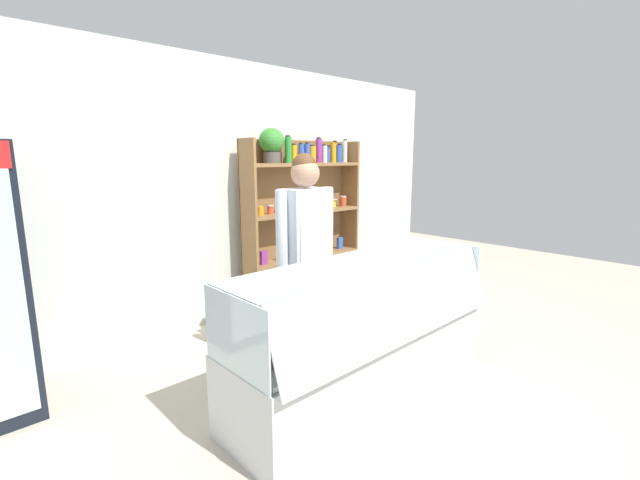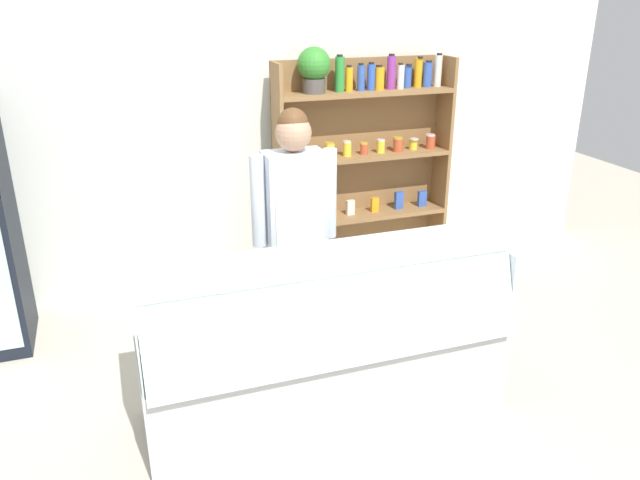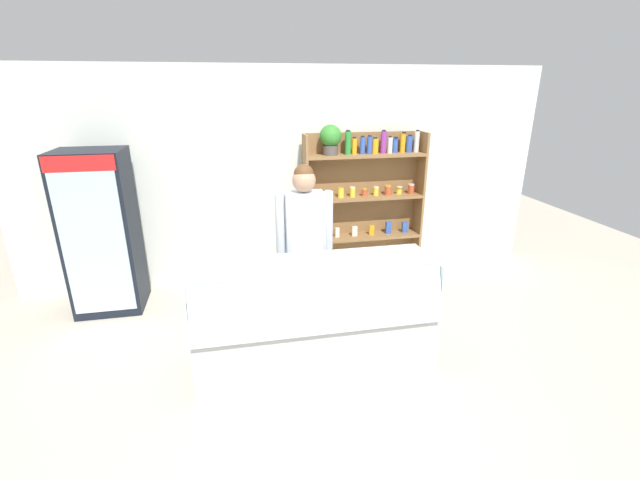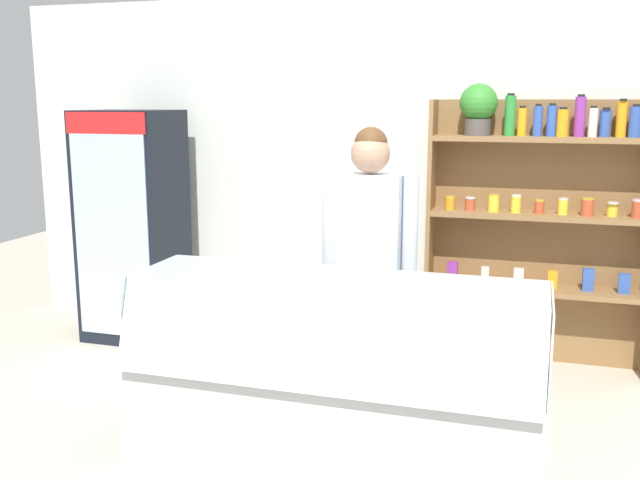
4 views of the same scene
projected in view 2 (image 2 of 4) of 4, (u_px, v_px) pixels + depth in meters
ground_plane at (332, 401)px, 3.96m from camera, size 12.00×12.00×0.00m
back_wall at (249, 128)px, 5.23m from camera, size 6.80×0.10×2.70m
shelving_unit at (358, 149)px, 5.33m from camera, size 1.55×0.29×2.02m
deli_display_case at (324, 366)px, 3.77m from camera, size 2.15×0.72×1.01m
shop_clerk at (295, 217)px, 4.08m from camera, size 0.58×0.25×1.75m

